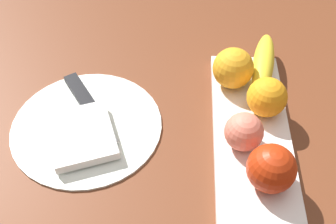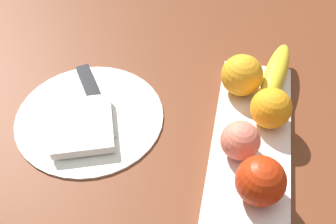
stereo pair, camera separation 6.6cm
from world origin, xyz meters
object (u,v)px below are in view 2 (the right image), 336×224
(orange_near_apple, at_px, (271,109))
(dinner_plate, at_px, (90,116))
(apple, at_px, (263,181))
(orange_near_banana, at_px, (242,75))
(fruit_tray, at_px, (251,140))
(peach, at_px, (240,140))
(folded_napkin, at_px, (82,125))
(banana, at_px, (275,74))
(knife, at_px, (91,89))

(orange_near_apple, xyz_separation_m, dinner_plate, (0.04, -0.30, -0.04))
(apple, distance_m, orange_near_banana, 0.21)
(fruit_tray, distance_m, apple, 0.12)
(orange_near_apple, bearing_deg, peach, -31.23)
(folded_napkin, bearing_deg, peach, 89.13)
(dinner_plate, bearing_deg, fruit_tray, 90.00)
(fruit_tray, height_order, dinner_plate, fruit_tray)
(fruit_tray, distance_m, banana, 0.14)
(apple, bearing_deg, orange_near_banana, -167.85)
(apple, height_order, dinner_plate, apple)
(fruit_tray, distance_m, orange_near_apple, 0.06)
(apple, xyz_separation_m, knife, (-0.16, -0.31, -0.04))
(folded_napkin, height_order, knife, folded_napkin)
(orange_near_banana, xyz_separation_m, knife, (0.05, -0.26, -0.04))
(dinner_plate, height_order, knife, knife)
(orange_near_apple, bearing_deg, folded_napkin, -77.43)
(apple, relative_size, orange_near_apple, 1.07)
(fruit_tray, relative_size, apple, 4.98)
(banana, bearing_deg, orange_near_banana, -49.80)
(peach, xyz_separation_m, knife, (-0.09, -0.27, -0.03))
(fruit_tray, distance_m, peach, 0.06)
(orange_near_apple, distance_m, knife, 0.32)
(orange_near_apple, height_order, knife, orange_near_apple)
(banana, bearing_deg, dinner_plate, -55.15)
(apple, height_order, orange_near_banana, orange_near_banana)
(folded_napkin, bearing_deg, orange_near_banana, 118.67)
(orange_near_banana, height_order, folded_napkin, orange_near_banana)
(peach, xyz_separation_m, dinner_plate, (-0.04, -0.26, -0.04))
(fruit_tray, height_order, peach, peach)
(apple, xyz_separation_m, peach, (-0.07, -0.04, -0.01))
(banana, distance_m, knife, 0.33)
(orange_near_apple, bearing_deg, fruit_tray, -34.01)
(orange_near_banana, xyz_separation_m, dinner_plate, (0.10, -0.25, -0.05))
(apple, bearing_deg, dinner_plate, -109.77)
(apple, relative_size, folded_napkin, 0.61)
(peach, distance_m, folded_napkin, 0.26)
(orange_near_banana, bearing_deg, peach, 3.81)
(dinner_plate, xyz_separation_m, folded_napkin, (0.03, 0.00, 0.01))
(banana, height_order, orange_near_apple, orange_near_apple)
(orange_near_apple, distance_m, orange_near_banana, 0.09)
(fruit_tray, distance_m, knife, 0.30)
(peach, relative_size, knife, 0.38)
(apple, height_order, banana, apple)
(apple, height_order, peach, apple)
(orange_near_banana, relative_size, dinner_plate, 0.29)
(orange_near_banana, distance_m, dinner_plate, 0.27)
(dinner_plate, distance_m, knife, 0.06)
(orange_near_apple, height_order, orange_near_banana, orange_near_banana)
(fruit_tray, xyz_separation_m, folded_napkin, (0.03, -0.28, 0.01))
(apple, distance_m, knife, 0.35)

